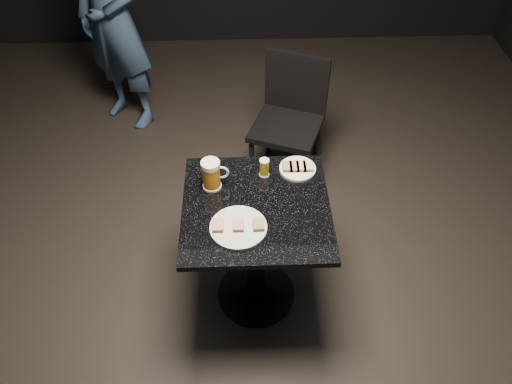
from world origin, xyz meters
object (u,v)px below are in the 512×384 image
at_px(plate_small, 297,169).
at_px(table, 256,238).
at_px(patron, 113,19).
at_px(plate_large, 238,227).
at_px(chair, 290,115).
at_px(beer_mug, 212,174).
at_px(beer_tumbler, 264,168).

height_order(plate_small, table, plate_small).
bearing_deg(patron, plate_large, -31.70).
relative_size(plate_large, plate_small, 1.41).
xyz_separation_m(table, chair, (0.26, 1.04, -0.01)).
xyz_separation_m(plate_small, table, (-0.22, -0.24, -0.25)).
distance_m(beer_mug, beer_tumbler, 0.27).
height_order(beer_tumbler, chair, chair).
xyz_separation_m(plate_small, chair, (0.04, 0.80, -0.26)).
bearing_deg(plate_small, chair, 87.10).
xyz_separation_m(plate_large, patron, (-0.86, 1.89, 0.08)).
bearing_deg(table, beer_mug, 146.55).
relative_size(plate_small, patron, 0.11).
xyz_separation_m(plate_large, beer_mug, (-0.12, 0.28, 0.07)).
height_order(plate_small, beer_tumbler, beer_tumbler).
distance_m(patron, beer_tumbler, 1.83).
distance_m(patron, chair, 1.44).
distance_m(patron, beer_mug, 1.77).
bearing_deg(table, chair, 76.05).
xyz_separation_m(table, beer_mug, (-0.21, 0.14, 0.32)).
xyz_separation_m(patron, beer_tumbler, (0.99, -1.54, -0.04)).
bearing_deg(chair, table, -103.95).
distance_m(plate_small, chair, 0.84).
bearing_deg(beer_mug, table, -33.45).
relative_size(plate_small, beer_tumbler, 1.89).
distance_m(plate_large, patron, 2.08).
height_order(plate_large, plate_small, same).
height_order(patron, table, patron).
height_order(plate_large, beer_mug, beer_mug).
relative_size(plate_large, table, 0.35).
bearing_deg(plate_large, beer_tumbler, 69.25).
bearing_deg(plate_large, patron, 114.42).
distance_m(table, beer_mug, 0.41).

